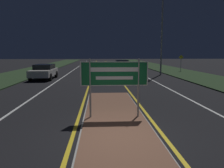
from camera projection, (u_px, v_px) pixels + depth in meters
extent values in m
plane|color=black|center=(119.00, 139.00, 6.20)|extent=(160.00, 160.00, 0.00)
cube|color=#999993|center=(114.00, 118.00, 8.10)|extent=(2.31, 9.78, 0.05)
cube|color=brown|center=(114.00, 118.00, 8.10)|extent=(2.19, 9.66, 0.10)
cube|color=#23381E|center=(22.00, 73.00, 25.41)|extent=(5.00, 100.00, 0.08)
cube|color=#23381E|center=(182.00, 73.00, 26.50)|extent=(5.00, 100.00, 0.08)
cube|color=gold|center=(94.00, 70.00, 30.83)|extent=(0.12, 70.00, 0.01)
cube|color=gold|center=(113.00, 70.00, 30.98)|extent=(0.12, 70.00, 0.01)
cube|color=silver|center=(73.00, 70.00, 30.66)|extent=(0.12, 70.00, 0.01)
cube|color=silver|center=(133.00, 70.00, 31.15)|extent=(0.12, 70.00, 0.01)
cube|color=silver|center=(52.00, 70.00, 30.49)|extent=(0.10, 70.00, 0.01)
cube|color=silver|center=(153.00, 70.00, 31.32)|extent=(0.10, 70.00, 0.01)
cylinder|color=#9E9E99|center=(90.00, 88.00, 7.89)|extent=(0.07, 0.07, 2.13)
cylinder|color=#9E9E99|center=(138.00, 88.00, 7.99)|extent=(0.07, 0.07, 2.13)
cube|color=#146033|center=(114.00, 74.00, 7.86)|extent=(2.44, 0.04, 0.87)
cube|color=white|center=(114.00, 74.00, 7.84)|extent=(2.44, 0.00, 0.87)
cube|color=#146033|center=(114.00, 74.00, 7.84)|extent=(2.37, 0.01, 0.82)
cube|color=white|center=(114.00, 69.00, 7.81)|extent=(1.71, 0.01, 0.16)
cube|color=white|center=(114.00, 78.00, 7.86)|extent=(1.34, 0.01, 0.12)
cylinder|color=#9E9E99|center=(162.00, 29.00, 23.51)|extent=(0.18, 0.18, 9.89)
cube|color=silver|center=(133.00, 72.00, 20.97)|extent=(1.76, 4.61, 0.60)
cube|color=black|center=(133.00, 66.00, 20.62)|extent=(1.55, 2.40, 0.46)
sphere|color=red|center=(131.00, 73.00, 18.67)|extent=(0.14, 0.14, 0.14)
sphere|color=red|center=(143.00, 73.00, 18.73)|extent=(0.14, 0.14, 0.14)
cylinder|color=black|center=(123.00, 73.00, 22.38)|extent=(0.22, 0.66, 0.66)
cylinder|color=black|center=(139.00, 73.00, 22.48)|extent=(0.22, 0.66, 0.66)
cylinder|color=black|center=(126.00, 76.00, 19.55)|extent=(0.22, 0.66, 0.66)
cylinder|color=black|center=(145.00, 76.00, 19.65)|extent=(0.22, 0.66, 0.66)
cube|color=navy|center=(122.00, 66.00, 29.88)|extent=(1.83, 4.37, 0.63)
cube|color=black|center=(122.00, 62.00, 29.54)|extent=(1.61, 2.27, 0.51)
sphere|color=red|center=(119.00, 66.00, 27.70)|extent=(0.14, 0.14, 0.14)
sphere|color=red|center=(128.00, 66.00, 27.76)|extent=(0.14, 0.14, 0.14)
cylinder|color=black|center=(115.00, 68.00, 31.21)|extent=(0.22, 0.62, 0.62)
cylinder|color=black|center=(127.00, 68.00, 31.31)|extent=(0.22, 0.62, 0.62)
cylinder|color=black|center=(116.00, 69.00, 28.54)|extent=(0.22, 0.62, 0.62)
cylinder|color=black|center=(129.00, 69.00, 28.64)|extent=(0.22, 0.62, 0.62)
cube|color=silver|center=(44.00, 72.00, 20.22)|extent=(1.79, 4.30, 0.60)
cube|color=black|center=(44.00, 67.00, 20.40)|extent=(1.58, 2.23, 0.44)
sphere|color=white|center=(31.00, 74.00, 18.07)|extent=(0.14, 0.14, 0.14)
sphere|color=white|center=(44.00, 74.00, 18.13)|extent=(0.14, 0.14, 0.14)
cylinder|color=black|center=(30.00, 77.00, 18.89)|extent=(0.22, 0.66, 0.66)
cylinder|color=black|center=(50.00, 77.00, 18.99)|extent=(0.22, 0.66, 0.66)
cylinder|color=black|center=(39.00, 74.00, 21.53)|extent=(0.22, 0.66, 0.66)
cylinder|color=black|center=(56.00, 74.00, 21.62)|extent=(0.22, 0.66, 0.66)
cylinder|color=#9E9E99|center=(181.00, 64.00, 28.08)|extent=(0.06, 0.06, 1.84)
cube|color=yellow|center=(181.00, 57.00, 27.96)|extent=(0.60, 0.02, 0.60)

